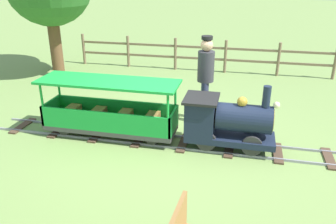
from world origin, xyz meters
TOP-DOWN VIEW (x-y plane):
  - ground_plane at (0.00, 0.00)m, footprint 60.00×60.00m
  - track at (0.00, -0.08)m, footprint 0.66×6.05m
  - locomotive at (0.00, 0.97)m, footprint 0.62×1.45m
  - passenger_car at (0.00, -0.98)m, footprint 0.72×2.35m
  - conductor_person at (-1.00, 0.50)m, footprint 0.30×0.30m
  - fence_section at (-4.45, -0.08)m, footprint 0.08×7.13m

SIDE VIEW (x-z plane):
  - ground_plane at x=0.00m, z-range 0.00..0.00m
  - track at x=0.00m, z-range 0.00..0.04m
  - passenger_car at x=0.00m, z-range -0.06..0.91m
  - fence_section at x=-4.45m, z-range 0.03..0.93m
  - locomotive at x=0.00m, z-range -0.04..1.02m
  - conductor_person at x=-1.00m, z-range 0.15..1.77m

